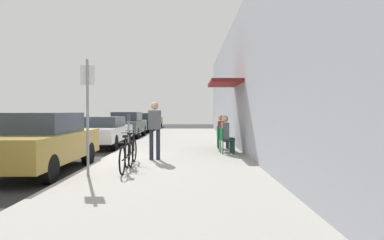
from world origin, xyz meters
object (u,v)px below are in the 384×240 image
Objects in this scene: seated_patron_0 at (228,133)px; cafe_chair_1 at (224,137)px; cafe_chair_2 at (222,135)px; parked_car_3 at (143,122)px; parking_meter at (130,130)px; street_sign at (89,108)px; bicycle_1 at (128,156)px; parked_car_1 at (104,131)px; pedestrian_standing at (156,126)px; parked_car_2 at (128,124)px; parked_car_4 at (152,120)px; bicycle_0 at (132,151)px; parked_car_0 at (42,142)px; seated_patron_2 at (224,130)px; cafe_chair_0 at (226,139)px.

seated_patron_0 is 1.48× the size of cafe_chair_1.
cafe_chair_2 is at bearing 90.12° from cafe_chair_1.
parked_car_3 is 13.74m from parking_meter.
street_sign is 1.48m from bicycle_1.
parked_car_3 reaches higher than bicycle_1.
parked_car_1 is 5.42m from pedestrian_standing.
street_sign reaches higher than parked_car_2.
bicycle_1 is 1.01× the size of pedestrian_standing.
parked_car_4 reaches higher than bicycle_0.
parked_car_0 is 6.15m from cafe_chair_1.
parked_car_0 is 5.06× the size of cafe_chair_1.
seated_patron_2 is at bearing 86.42° from cafe_chair_1.
cafe_chair_1 is at bearing -57.75° from parked_car_2.
cafe_chair_0 is (4.96, -3.23, -0.07)m from parked_car_1.
seated_patron_2 is at bearing -75.11° from parked_car_4.
bicycle_1 is at bearing -12.20° from parked_car_0.
parking_meter is (1.55, 3.69, 0.11)m from parked_car_0.
seated_patron_2 is (5.02, -1.52, 0.12)m from parked_car_1.
parked_car_0 is 5.77m from seated_patron_0.
cafe_chair_1 is 0.67× the size of seated_patron_2.
seated_patron_2 reaches higher than parked_car_1.
parked_car_3 is 2.57× the size of bicycle_0.
parked_car_2 is at bearing 100.79° from bicycle_1.
cafe_chair_0 is 0.20m from seated_patron_0.
cafe_chair_2 is 0.20m from seated_patron_2.
street_sign is at bearing -148.37° from bicycle_1.
seated_patron_0 is at bearing -70.89° from parked_car_3.
parked_car_1 is 5.19m from cafe_chair_2.
seated_patron_2 reaches higher than bicycle_0.
street_sign is at bearing -116.98° from bicycle_0.
parked_car_0 is 2.36m from bicycle_1.
cafe_chair_0 is at bearing 29.74° from parked_car_0.
bicycle_0 is at bearing -68.53° from parked_car_1.
seated_patron_0 is at bearing 29.50° from parked_car_0.
parked_car_2 is 5.06× the size of cafe_chair_2.
parking_meter is (1.55, -19.75, 0.17)m from parked_car_4.
parked_car_4 is 1.69× the size of street_sign.
parked_car_4 is 3.41× the size of seated_patron_0.
parked_car_1 is 2.57× the size of bicycle_0.
street_sign is at bearing -90.61° from parking_meter.
parked_car_2 is 8.53m from cafe_chair_2.
parked_car_3 is at bearing 108.89° from cafe_chair_0.
parking_meter is at bearing 101.57° from bicycle_0.
cafe_chair_0 is (4.96, -20.60, -0.10)m from parked_car_4.
street_sign reaches higher than parked_car_3.
parked_car_4 is at bearing 93.52° from street_sign.
street_sign is 2.02× the size of seated_patron_2.
seated_patron_0 is at bearing 32.21° from pedestrian_standing.
parked_car_0 is 1.99m from street_sign.
seated_patron_2 is (5.02, -12.79, 0.09)m from parked_car_3.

